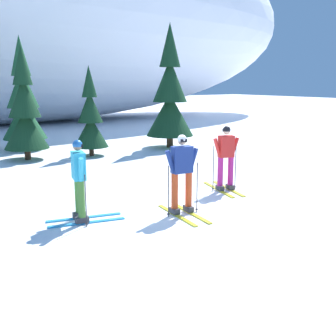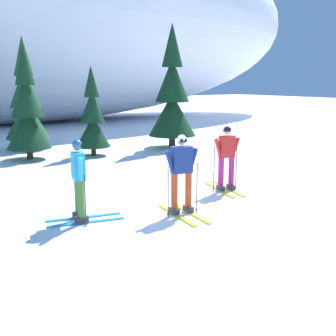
{
  "view_description": "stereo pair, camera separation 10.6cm",
  "coord_description": "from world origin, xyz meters",
  "px_view_note": "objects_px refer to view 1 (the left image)",
  "views": [
    {
      "loc": [
        -5.47,
        -7.64,
        2.95
      ],
      "look_at": [
        0.03,
        0.17,
        0.95
      ],
      "focal_mm": 44.7,
      "sensor_mm": 36.0,
      "label": 1
    },
    {
      "loc": [
        -5.38,
        -7.7,
        2.95
      ],
      "look_at": [
        0.03,
        0.17,
        0.95
      ],
      "focal_mm": 44.7,
      "sensor_mm": 36.0,
      "label": 2
    }
  ],
  "objects_px": {
    "pine_tree_right": "(90,119)",
    "pine_tree_far_right": "(170,97)",
    "skier_red_jacket": "(226,157)",
    "pine_tree_center": "(25,112)",
    "pine_tree_center_right": "(23,103)",
    "skier_cyan_jacket": "(79,179)",
    "skier_navy_jacket": "(182,172)"
  },
  "relations": [
    {
      "from": "skier_red_jacket",
      "to": "pine_tree_right",
      "type": "relative_size",
      "value": 0.51
    },
    {
      "from": "skier_navy_jacket",
      "to": "skier_cyan_jacket",
      "type": "height_order",
      "value": "skier_navy_jacket"
    },
    {
      "from": "pine_tree_far_right",
      "to": "pine_tree_center",
      "type": "bearing_deg",
      "value": 173.23
    },
    {
      "from": "skier_navy_jacket",
      "to": "skier_cyan_jacket",
      "type": "xyz_separation_m",
      "value": [
        -2.08,
        0.82,
        -0.02
      ]
    },
    {
      "from": "skier_navy_jacket",
      "to": "skier_cyan_jacket",
      "type": "relative_size",
      "value": 1.02
    },
    {
      "from": "skier_cyan_jacket",
      "to": "skier_navy_jacket",
      "type": "bearing_deg",
      "value": -21.45
    },
    {
      "from": "skier_cyan_jacket",
      "to": "pine_tree_center",
      "type": "xyz_separation_m",
      "value": [
        1.26,
        7.85,
        0.85
      ]
    },
    {
      "from": "pine_tree_center",
      "to": "pine_tree_center_right",
      "type": "height_order",
      "value": "pine_tree_center_right"
    },
    {
      "from": "skier_cyan_jacket",
      "to": "skier_red_jacket",
      "type": "xyz_separation_m",
      "value": [
        4.27,
        0.13,
        -0.01
      ]
    },
    {
      "from": "pine_tree_center",
      "to": "pine_tree_right",
      "type": "relative_size",
      "value": 1.2
    },
    {
      "from": "skier_navy_jacket",
      "to": "pine_tree_right",
      "type": "bearing_deg",
      "value": 79.22
    },
    {
      "from": "skier_navy_jacket",
      "to": "pine_tree_center_right",
      "type": "xyz_separation_m",
      "value": [
        -0.17,
        11.06,
        1.06
      ]
    },
    {
      "from": "pine_tree_center_right",
      "to": "pine_tree_far_right",
      "type": "bearing_deg",
      "value": -29.61
    },
    {
      "from": "skier_navy_jacket",
      "to": "pine_tree_center",
      "type": "distance_m",
      "value": 8.75
    },
    {
      "from": "skier_red_jacket",
      "to": "skier_cyan_jacket",
      "type": "bearing_deg",
      "value": -178.29
    },
    {
      "from": "skier_navy_jacket",
      "to": "skier_red_jacket",
      "type": "distance_m",
      "value": 2.39
    },
    {
      "from": "pine_tree_far_right",
      "to": "skier_cyan_jacket",
      "type": "bearing_deg",
      "value": -136.04
    },
    {
      "from": "pine_tree_right",
      "to": "pine_tree_far_right",
      "type": "height_order",
      "value": "pine_tree_far_right"
    },
    {
      "from": "pine_tree_center_right",
      "to": "pine_tree_center",
      "type": "bearing_deg",
      "value": -105.28
    },
    {
      "from": "pine_tree_center_right",
      "to": "pine_tree_right",
      "type": "distance_m",
      "value": 3.5
    },
    {
      "from": "skier_cyan_jacket",
      "to": "pine_tree_center_right",
      "type": "relative_size",
      "value": 0.37
    },
    {
      "from": "skier_red_jacket",
      "to": "pine_tree_right",
      "type": "height_order",
      "value": "pine_tree_right"
    },
    {
      "from": "pine_tree_center_right",
      "to": "skier_red_jacket",
      "type": "bearing_deg",
      "value": -76.87
    },
    {
      "from": "pine_tree_far_right",
      "to": "pine_tree_center_right",
      "type": "bearing_deg",
      "value": 150.39
    },
    {
      "from": "skier_cyan_jacket",
      "to": "pine_tree_center",
      "type": "bearing_deg",
      "value": 80.87
    },
    {
      "from": "skier_red_jacket",
      "to": "pine_tree_right",
      "type": "xyz_separation_m",
      "value": [
        -0.66,
        7.1,
        0.56
      ]
    },
    {
      "from": "skier_cyan_jacket",
      "to": "pine_tree_center",
      "type": "relative_size",
      "value": 0.41
    },
    {
      "from": "skier_red_jacket",
      "to": "pine_tree_center",
      "type": "relative_size",
      "value": 0.42
    },
    {
      "from": "skier_cyan_jacket",
      "to": "pine_tree_right",
      "type": "xyz_separation_m",
      "value": [
        3.61,
        7.23,
        0.55
      ]
    },
    {
      "from": "skier_red_jacket",
      "to": "pine_tree_center",
      "type": "xyz_separation_m",
      "value": [
        -3.01,
        7.73,
        0.86
      ]
    },
    {
      "from": "pine_tree_center",
      "to": "pine_tree_center_right",
      "type": "bearing_deg",
      "value": 74.72
    },
    {
      "from": "pine_tree_right",
      "to": "skier_cyan_jacket",
      "type": "bearing_deg",
      "value": -116.56
    }
  ]
}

